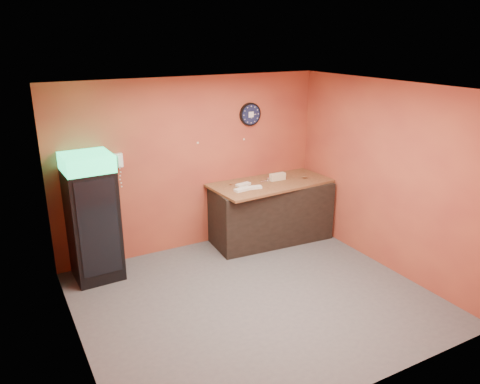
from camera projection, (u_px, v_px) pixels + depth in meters
floor at (254, 298)px, 6.35m from camera, size 4.50×4.50×0.00m
back_wall at (193, 165)px, 7.56m from camera, size 4.50×0.02×2.80m
left_wall at (70, 237)px, 4.88m from camera, size 0.02×4.00×2.80m
right_wall at (386, 177)px, 6.92m from camera, size 0.02×4.00×2.80m
ceiling at (256, 89)px, 5.45m from camera, size 4.50×4.00×0.02m
beverage_cooler at (93, 220)px, 6.62m from camera, size 0.67×0.68×1.86m
prep_counter at (270, 212)px, 8.03m from camera, size 2.07×1.03×1.00m
wall_clock at (250, 114)px, 7.78m from camera, size 0.39×0.06×0.39m
wall_phone at (119, 160)px, 6.90m from camera, size 0.11×0.10×0.21m
butcher_paper at (271, 183)px, 7.87m from camera, size 2.08×1.12×0.04m
sub_roll_stack at (278, 177)px, 7.94m from camera, size 0.28×0.10×0.12m
wrapped_sandwich_left at (243, 189)px, 7.42m from camera, size 0.30×0.15×0.04m
wrapped_sandwich_mid at (254, 187)px, 7.52m from camera, size 0.28×0.15×0.04m
wrapped_sandwich_right at (243, 185)px, 7.66m from camera, size 0.27×0.15×0.04m
kitchen_tool at (269, 179)px, 7.89m from camera, size 0.07×0.07×0.07m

